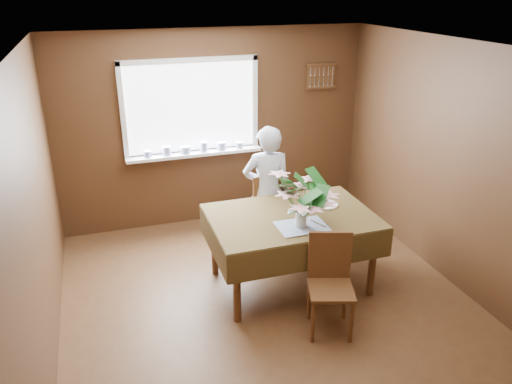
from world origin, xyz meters
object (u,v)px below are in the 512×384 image
object	(u,v)px
chair_near	(330,278)
seated_woman	(267,191)
flower_bouquet	(302,196)
dining_table	(292,224)
chair_far	(265,206)

from	to	relation	value
chair_near	seated_woman	world-z (taller)	seated_woman
flower_bouquet	chair_near	bearing A→B (deg)	-79.82
dining_table	seated_woman	bearing A→B (deg)	90.00
chair_near	seated_woman	bearing A→B (deg)	110.75
chair_near	seated_woman	xyz separation A→B (m)	(-0.08, 1.53, 0.26)
chair_near	flower_bouquet	distance (m)	0.80
flower_bouquet	dining_table	bearing A→B (deg)	87.63
chair_near	chair_far	bearing A→B (deg)	110.04
chair_far	flower_bouquet	xyz separation A→B (m)	(-0.03, -1.15, 0.60)
dining_table	seated_woman	distance (m)	0.77
dining_table	seated_woman	size ratio (longest dim) A/B	1.09
dining_table	chair_near	world-z (taller)	chair_near
chair_far	flower_bouquet	size ratio (longest dim) A/B	1.68
dining_table	chair_far	distance (m)	0.91
flower_bouquet	seated_woman	bearing A→B (deg)	89.22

